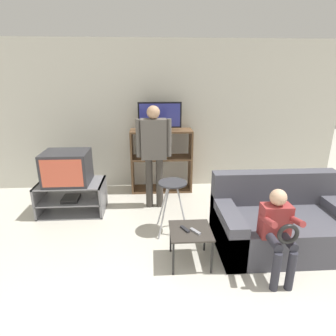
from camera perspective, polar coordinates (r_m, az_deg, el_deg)
name	(u,v)px	position (r m, az deg, el deg)	size (l,w,h in m)	color
wall_back	(165,117)	(5.12, -0.70, 10.36)	(6.40, 0.06, 2.60)	beige
tv_stand	(72,197)	(4.56, -18.89, -5.69)	(0.97, 0.58, 0.48)	slate
television_main	(67,168)	(4.39, -19.85, 0.08)	(0.65, 0.53, 0.48)	#2D2D33
media_shelf	(161,160)	(5.01, -1.36, 1.63)	(1.07, 0.39, 1.12)	brown
television_flat	(160,117)	(4.82, -1.68, 10.32)	(0.73, 0.20, 0.47)	black
folding_stool	(173,191)	(3.66, 0.95, -4.79)	(0.41, 0.41, 0.72)	#B7B7BC
snack_table	(190,234)	(3.18, 4.58, -13.20)	(0.46, 0.46, 0.41)	#38332D
remote_control_black	(185,229)	(3.15, 3.47, -12.29)	(0.04, 0.14, 0.02)	#232328
remote_control_white	(195,231)	(3.12, 5.56, -12.67)	(0.04, 0.14, 0.02)	gray
couch	(281,224)	(3.79, 22.06, -10.47)	(1.61, 0.95, 0.85)	#4C4C56
person_standing_adult	(154,148)	(4.26, -2.89, 4.11)	(0.53, 0.20, 1.60)	#3D3833
person_seated_child	(278,228)	(3.09, 21.49, -11.25)	(0.33, 0.43, 0.95)	#2D2D38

